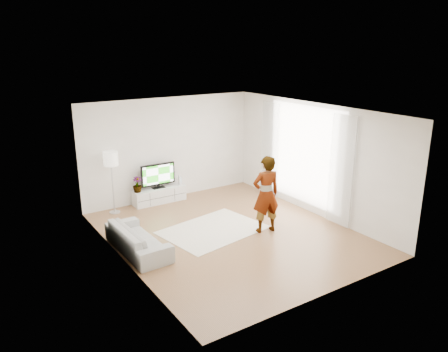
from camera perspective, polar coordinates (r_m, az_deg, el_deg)
floor at (r=10.05m, az=0.82°, el=-7.51°), size 6.00×6.00×0.00m
ceiling at (r=9.26m, az=0.89°, el=8.49°), size 6.00×6.00×0.00m
wall_left at (r=8.49m, az=-13.30°, el=-2.50°), size 0.02×6.00×2.80m
wall_right at (r=11.11m, az=11.62°, el=2.18°), size 0.02×6.00×2.80m
wall_back at (r=12.08m, az=-7.14°, el=3.58°), size 5.00×0.02×2.80m
wall_front at (r=7.41m, az=14.00°, el=-5.43°), size 5.00×0.02×2.80m
window at (r=11.29m, az=10.50°, el=2.74°), size 0.01×2.60×2.50m
curtain_near at (r=10.39m, az=15.05°, el=0.64°), size 0.04×0.70×2.60m
curtain_far at (r=12.20m, az=6.01°, el=3.51°), size 0.04×0.70×2.60m
media_console at (r=12.02m, az=-8.44°, el=-2.49°), size 1.45×0.41×0.41m
television at (r=11.87m, az=-8.62°, el=0.14°), size 0.97×0.19×0.67m
game_console at (r=12.18m, az=-5.81°, el=-0.54°), size 0.09×0.18×0.24m
potted_plant at (r=11.66m, az=-11.27°, el=-1.10°), size 0.27×0.27×0.42m
rug at (r=10.23m, az=-1.44°, el=-7.03°), size 2.51×1.99×0.01m
player at (r=9.87m, az=5.50°, el=-2.39°), size 0.72×0.55×1.79m
sofa at (r=9.33m, az=-11.19°, el=-8.02°), size 0.79×1.90×0.55m
floor_lamp at (r=11.18m, az=-14.55°, el=1.86°), size 0.36×0.36×1.61m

